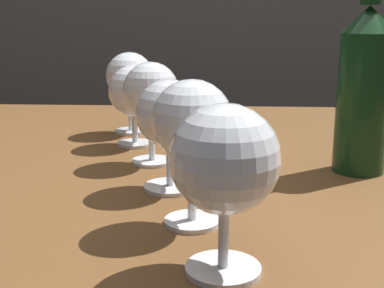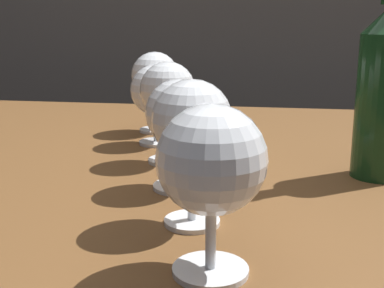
{
  "view_description": "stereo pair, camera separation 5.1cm",
  "coord_description": "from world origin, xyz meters",
  "px_view_note": "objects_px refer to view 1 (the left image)",
  "views": [
    {
      "loc": [
        0.01,
        -0.73,
        0.92
      ],
      "look_at": [
        -0.02,
        -0.24,
        0.79
      ],
      "focal_mm": 48.31,
      "sensor_mm": 36.0,
      "label": 1
    },
    {
      "loc": [
        0.06,
        -0.72,
        0.92
      ],
      "look_at": [
        -0.02,
        -0.24,
        0.79
      ],
      "focal_mm": 48.31,
      "sensor_mm": 36.0,
      "label": 2
    }
  ],
  "objects_px": {
    "wine_glass_rose": "(192,123)",
    "wine_glass_white": "(134,91)",
    "wine_glass_amber": "(169,117)",
    "wine_glass_empty": "(130,78)",
    "wine_glass_chardonnay": "(225,162)",
    "wine_bottle": "(364,85)",
    "wine_glass_merlot": "(151,92)"
  },
  "relations": [
    {
      "from": "wine_glass_empty",
      "to": "wine_bottle",
      "type": "distance_m",
      "value": 0.41
    },
    {
      "from": "wine_glass_amber",
      "to": "wine_glass_rose",
      "type": "bearing_deg",
      "value": -73.37
    },
    {
      "from": "wine_glass_chardonnay",
      "to": "wine_glass_amber",
      "type": "bearing_deg",
      "value": 106.87
    },
    {
      "from": "wine_glass_amber",
      "to": "wine_glass_white",
      "type": "relative_size",
      "value": 1.03
    },
    {
      "from": "wine_glass_chardonnay",
      "to": "wine_glass_merlot",
      "type": "xyz_separation_m",
      "value": [
        -0.1,
        0.32,
        0.01
      ]
    },
    {
      "from": "wine_glass_merlot",
      "to": "wine_glass_white",
      "type": "distance_m",
      "value": 0.11
    },
    {
      "from": "wine_glass_amber",
      "to": "wine_glass_empty",
      "type": "xyz_separation_m",
      "value": [
        -0.1,
        0.31,
        0.01
      ]
    },
    {
      "from": "wine_bottle",
      "to": "wine_glass_amber",
      "type": "bearing_deg",
      "value": -160.54
    },
    {
      "from": "wine_glass_merlot",
      "to": "wine_glass_white",
      "type": "height_order",
      "value": "wine_glass_merlot"
    },
    {
      "from": "wine_glass_empty",
      "to": "wine_glass_amber",
      "type": "bearing_deg",
      "value": -72.22
    },
    {
      "from": "wine_glass_merlot",
      "to": "wine_bottle",
      "type": "xyz_separation_m",
      "value": [
        0.28,
        -0.02,
        0.02
      ]
    },
    {
      "from": "wine_glass_merlot",
      "to": "wine_glass_white",
      "type": "relative_size",
      "value": 1.11
    },
    {
      "from": "wine_glass_white",
      "to": "wine_bottle",
      "type": "xyz_separation_m",
      "value": [
        0.33,
        -0.13,
        0.03
      ]
    },
    {
      "from": "wine_glass_white",
      "to": "wine_glass_rose",
      "type": "bearing_deg",
      "value": -71.32
    },
    {
      "from": "wine_glass_chardonnay",
      "to": "wine_bottle",
      "type": "height_order",
      "value": "wine_bottle"
    },
    {
      "from": "wine_glass_white",
      "to": "wine_glass_amber",
      "type": "bearing_deg",
      "value": -70.31
    },
    {
      "from": "wine_glass_rose",
      "to": "wine_glass_amber",
      "type": "relative_size",
      "value": 1.1
    },
    {
      "from": "wine_glass_amber",
      "to": "wine_glass_merlot",
      "type": "bearing_deg",
      "value": 107.93
    },
    {
      "from": "wine_glass_merlot",
      "to": "wine_bottle",
      "type": "distance_m",
      "value": 0.29
    },
    {
      "from": "wine_glass_rose",
      "to": "wine_bottle",
      "type": "bearing_deg",
      "value": 42.04
    },
    {
      "from": "wine_glass_chardonnay",
      "to": "wine_glass_rose",
      "type": "height_order",
      "value": "wine_glass_rose"
    },
    {
      "from": "wine_glass_rose",
      "to": "wine_glass_merlot",
      "type": "distance_m",
      "value": 0.23
    },
    {
      "from": "wine_glass_merlot",
      "to": "wine_glass_amber",
      "type": "bearing_deg",
      "value": -72.07
    },
    {
      "from": "wine_glass_white",
      "to": "wine_glass_empty",
      "type": "xyz_separation_m",
      "value": [
        -0.02,
        0.09,
        0.01
      ]
    },
    {
      "from": "wine_glass_merlot",
      "to": "wine_bottle",
      "type": "height_order",
      "value": "wine_bottle"
    },
    {
      "from": "wine_glass_chardonnay",
      "to": "wine_glass_white",
      "type": "bearing_deg",
      "value": 108.32
    },
    {
      "from": "wine_glass_rose",
      "to": "wine_glass_empty",
      "type": "height_order",
      "value": "wine_glass_rose"
    },
    {
      "from": "wine_glass_amber",
      "to": "wine_glass_empty",
      "type": "distance_m",
      "value": 0.32
    },
    {
      "from": "wine_glass_rose",
      "to": "wine_glass_chardonnay",
      "type": "bearing_deg",
      "value": -72.88
    },
    {
      "from": "wine_glass_rose",
      "to": "wine_glass_white",
      "type": "height_order",
      "value": "wine_glass_rose"
    },
    {
      "from": "wine_glass_rose",
      "to": "wine_glass_amber",
      "type": "bearing_deg",
      "value": 106.63
    },
    {
      "from": "wine_glass_amber",
      "to": "wine_glass_white",
      "type": "height_order",
      "value": "wine_glass_amber"
    }
  ]
}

